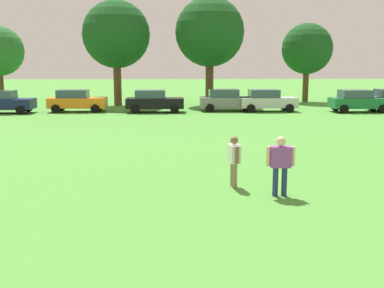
# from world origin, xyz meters

# --- Properties ---
(ground_plane) EXTENTS (160.00, 160.00, 0.00)m
(ground_plane) POSITION_xyz_m (0.00, 30.00, 0.00)
(ground_plane) COLOR #4C9338
(adult_bystander) EXTENTS (0.80, 0.33, 1.67)m
(adult_bystander) POSITION_xyz_m (5.81, 11.40, 0.99)
(adult_bystander) COLOR navy
(adult_bystander) RESTS_ON ground
(bystander_near_trees) EXTENTS (0.36, 0.72, 1.53)m
(bystander_near_trees) POSITION_xyz_m (4.66, 12.41, 0.91)
(bystander_near_trees) COLOR #8C7259
(bystander_near_trees) RESTS_ON ground
(parked_car_navy_0) EXTENTS (4.30, 2.02, 1.68)m
(parked_car_navy_0) POSITION_xyz_m (-9.79, 33.62, 0.86)
(parked_car_navy_0) COLOR #141E4C
(parked_car_navy_0) RESTS_ON ground
(parked_car_orange_1) EXTENTS (4.30, 2.02, 1.68)m
(parked_car_orange_1) POSITION_xyz_m (-4.57, 34.52, 0.86)
(parked_car_orange_1) COLOR orange
(parked_car_orange_1) RESTS_ON ground
(parked_car_black_2) EXTENTS (4.30, 2.02, 1.68)m
(parked_car_black_2) POSITION_xyz_m (1.34, 33.89, 0.86)
(parked_car_black_2) COLOR black
(parked_car_black_2) RESTS_ON ground
(parked_car_gray_3) EXTENTS (4.30, 2.02, 1.68)m
(parked_car_gray_3) POSITION_xyz_m (6.95, 34.65, 0.86)
(parked_car_gray_3) COLOR slate
(parked_car_gray_3) RESTS_ON ground
(parked_car_silver_4) EXTENTS (4.30, 2.02, 1.68)m
(parked_car_silver_4) POSITION_xyz_m (9.99, 34.21, 0.86)
(parked_car_silver_4) COLOR silver
(parked_car_silver_4) RESTS_ON ground
(parked_car_green_5) EXTENTS (4.30, 2.02, 1.68)m
(parked_car_green_5) POSITION_xyz_m (16.79, 33.49, 0.86)
(parked_car_green_5) COLOR #196B38
(parked_car_green_5) RESTS_ON ground
(tree_center_left) EXTENTS (5.77, 5.77, 9.00)m
(tree_center_left) POSITION_xyz_m (-2.07, 39.76, 6.08)
(tree_center_left) COLOR brown
(tree_center_left) RESTS_ON ground
(tree_center_right) EXTENTS (5.99, 5.99, 9.33)m
(tree_center_right) POSITION_xyz_m (5.98, 39.94, 6.30)
(tree_center_right) COLOR brown
(tree_center_right) RESTS_ON ground
(tree_right) EXTENTS (4.74, 4.74, 7.39)m
(tree_right) POSITION_xyz_m (15.38, 42.81, 4.99)
(tree_right) COLOR brown
(tree_right) RESTS_ON ground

